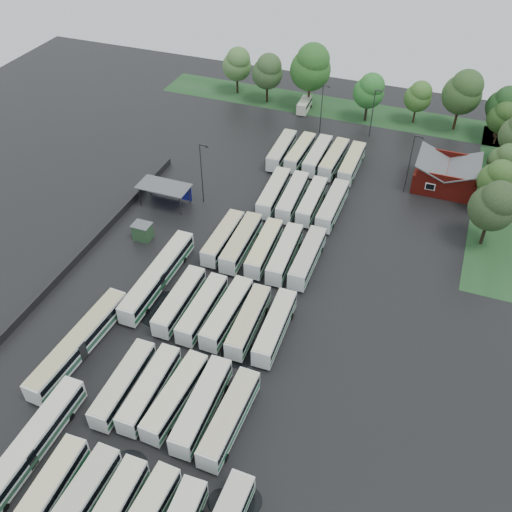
% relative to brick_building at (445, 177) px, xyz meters
% --- Properties ---
extents(ground, '(160.00, 160.00, 0.00)m').
position_rel_brick_building_xyz_m(ground, '(-24.00, -42.77, -1.87)').
color(ground, black).
rests_on(ground, ground).
extents(brick_building, '(10.07, 8.60, 5.39)m').
position_rel_brick_building_xyz_m(brick_building, '(0.00, 0.00, 0.00)').
color(brick_building, maroon).
rests_on(brick_building, ground).
extents(wash_shed, '(8.20, 4.20, 3.58)m').
position_rel_brick_building_xyz_m(wash_shed, '(-41.20, -20.74, 1.12)').
color(wash_shed, '#2D2D30').
rests_on(wash_shed, ground).
extents(utility_hut, '(2.70, 2.20, 2.62)m').
position_rel_brick_building_xyz_m(utility_hut, '(-40.20, -30.17, -0.55)').
color(utility_hut, '#264828').
rests_on(utility_hut, ground).
extents(grass_strip_north, '(80.00, 10.00, 0.01)m').
position_rel_brick_building_xyz_m(grass_strip_north, '(-22.00, 22.03, -1.86)').
color(grass_strip_north, '#1B401C').
rests_on(grass_strip_north, ground).
extents(grass_strip_east, '(10.00, 50.00, 0.01)m').
position_rel_brick_building_xyz_m(grass_strip_east, '(10.00, 0.03, -1.86)').
color(grass_strip_east, '#1B401C').
rests_on(grass_strip_east, ground).
extents(west_fence, '(0.10, 50.00, 1.20)m').
position_rel_brick_building_xyz_m(west_fence, '(-46.20, -34.77, -1.27)').
color(west_fence, '#2D2D30').
rests_on(west_fence, ground).
extents(bus_r0c0, '(2.74, 11.25, 3.11)m').
position_rel_brick_building_xyz_m(bus_r0c0, '(-28.47, -69.02, -0.15)').
color(bus_r0c0, silver).
rests_on(bus_r0c0, ground).
extents(bus_r0c1, '(2.68, 11.57, 3.21)m').
position_rel_brick_building_xyz_m(bus_r0c1, '(-25.15, -68.96, -0.10)').
color(bus_r0c1, silver).
rests_on(bus_r0c1, ground).
extents(bus_r1c0, '(2.54, 11.02, 3.06)m').
position_rel_brick_building_xyz_m(bus_r1c0, '(-28.30, -55.41, -0.18)').
color(bus_r1c0, silver).
rests_on(bus_r1c0, ground).
extents(bus_r1c1, '(2.47, 10.95, 3.04)m').
position_rel_brick_building_xyz_m(bus_r1c1, '(-25.27, -54.97, -0.19)').
color(bus_r1c1, silver).
rests_on(bus_r1c1, ground).
extents(bus_r1c2, '(2.90, 11.16, 3.08)m').
position_rel_brick_building_xyz_m(bus_r1c2, '(-22.17, -54.86, -0.17)').
color(bus_r1c2, silver).
rests_on(bus_r1c2, ground).
extents(bus_r1c3, '(2.71, 11.58, 3.21)m').
position_rel_brick_building_xyz_m(bus_r1c3, '(-18.99, -54.95, -0.10)').
color(bus_r1c3, silver).
rests_on(bus_r1c3, ground).
extents(bus_r1c4, '(2.61, 11.44, 3.17)m').
position_rel_brick_building_xyz_m(bus_r1c4, '(-15.64, -55.31, -0.12)').
color(bus_r1c4, silver).
rests_on(bus_r1c4, ground).
extents(bus_r2c0, '(2.42, 11.07, 3.08)m').
position_rel_brick_building_xyz_m(bus_r2c0, '(-28.33, -41.61, -0.17)').
color(bus_r2c0, silver).
rests_on(bus_r2c0, ground).
extents(bus_r2c1, '(2.36, 10.91, 3.03)m').
position_rel_brick_building_xyz_m(bus_r2c1, '(-25.04, -41.80, -0.20)').
color(bus_r2c1, silver).
rests_on(bus_r2c1, ground).
extents(bus_r2c2, '(2.69, 11.30, 3.13)m').
position_rel_brick_building_xyz_m(bus_r2c2, '(-21.82, -41.42, -0.14)').
color(bus_r2c2, silver).
rests_on(bus_r2c2, ground).
extents(bus_r2c3, '(2.66, 10.97, 3.03)m').
position_rel_brick_building_xyz_m(bus_r2c3, '(-18.83, -41.75, -0.20)').
color(bus_r2c3, silver).
rests_on(bus_r2c3, ground).
extents(bus_r2c4, '(2.71, 11.20, 3.10)m').
position_rel_brick_building_xyz_m(bus_r2c4, '(-15.45, -41.53, -0.16)').
color(bus_r2c4, silver).
rests_on(bus_r2c4, ground).
extents(bus_r3c0, '(2.34, 10.93, 3.04)m').
position_rel_brick_building_xyz_m(bus_r3c0, '(-28.24, -27.74, -0.19)').
color(bus_r3c0, silver).
rests_on(bus_r3c0, ground).
extents(bus_r3c1, '(2.70, 11.53, 3.20)m').
position_rel_brick_building_xyz_m(bus_r3c1, '(-25.34, -27.87, -0.11)').
color(bus_r3c1, silver).
rests_on(bus_r3c1, ground).
extents(bus_r3c2, '(2.77, 11.10, 3.07)m').
position_rel_brick_building_xyz_m(bus_r3c2, '(-21.90, -27.77, -0.18)').
color(bus_r3c2, silver).
rests_on(bus_r3c2, ground).
extents(bus_r3c3, '(2.83, 11.26, 3.11)m').
position_rel_brick_building_xyz_m(bus_r3c3, '(-18.75, -27.96, -0.16)').
color(bus_r3c3, silver).
rests_on(bus_r3c3, ground).
extents(bus_r3c4, '(2.51, 11.33, 3.15)m').
position_rel_brick_building_xyz_m(bus_r3c4, '(-15.52, -27.64, -0.13)').
color(bus_r3c4, silver).
rests_on(bus_r3c4, ground).
extents(bus_r4c1, '(2.96, 11.63, 3.21)m').
position_rel_brick_building_xyz_m(bus_r4c1, '(-25.23, -14.27, -0.10)').
color(bus_r4c1, silver).
rests_on(bus_r4c1, ground).
extents(bus_r4c2, '(2.90, 11.58, 3.20)m').
position_rel_brick_building_xyz_m(bus_r4c2, '(-22.04, -14.29, -0.11)').
color(bus_r4c2, silver).
rests_on(bus_r4c2, ground).
extents(bus_r4c3, '(2.53, 10.97, 3.04)m').
position_rel_brick_building_xyz_m(bus_r4c3, '(-18.85, -14.23, -0.19)').
color(bus_r4c3, silver).
rests_on(bus_r4c3, ground).
extents(bus_r4c4, '(2.52, 11.43, 3.18)m').
position_rel_brick_building_xyz_m(bus_r4c4, '(-15.50, -14.32, -0.12)').
color(bus_r4c4, silver).
rests_on(bus_r4c4, ground).
extents(bus_r5c0, '(2.69, 11.24, 3.11)m').
position_rel_brick_building_xyz_m(bus_r5c0, '(-28.40, -0.98, -0.15)').
color(bus_r5c0, silver).
rests_on(bus_r5c0, ground).
extents(bus_r5c1, '(2.62, 10.95, 3.03)m').
position_rel_brick_building_xyz_m(bus_r5c1, '(-25.13, -0.45, -0.20)').
color(bus_r5c1, silver).
rests_on(bus_r5c1, ground).
extents(bus_r5c2, '(2.45, 11.17, 3.11)m').
position_rel_brick_building_xyz_m(bus_r5c2, '(-21.89, -0.54, -0.16)').
color(bus_r5c2, silver).
rests_on(bus_r5c2, ground).
extents(bus_r5c3, '(2.78, 11.21, 3.10)m').
position_rel_brick_building_xyz_m(bus_r5c3, '(-18.92, -0.56, -0.16)').
color(bus_r5c3, silver).
rests_on(bus_r5c3, ground).
extents(bus_r5c4, '(2.39, 11.16, 3.11)m').
position_rel_brick_building_xyz_m(bus_r5c4, '(-15.65, -0.89, -0.16)').
color(bus_r5c4, silver).
rests_on(bus_r5c4, ground).
extents(artic_bus_west_a, '(2.36, 16.54, 3.07)m').
position_rel_brick_building_xyz_m(artic_bus_west_a, '(-33.02, -65.75, -0.16)').
color(artic_bus_west_a, silver).
rests_on(artic_bus_west_a, ground).
extents(artic_bus_west_b, '(2.45, 16.93, 3.14)m').
position_rel_brick_building_xyz_m(artic_bus_west_b, '(-33.15, -38.38, -0.12)').
color(artic_bus_west_b, silver).
rests_on(artic_bus_west_b, ground).
extents(artic_bus_west_c, '(3.23, 16.87, 3.11)m').
position_rel_brick_building_xyz_m(artic_bus_west_c, '(-36.24, -52.17, -0.14)').
color(artic_bus_west_c, silver).
rests_on(artic_bus_west_c, ground).
extents(minibus, '(2.21, 5.42, 2.34)m').
position_rel_brick_building_xyz_m(minibus, '(-30.15, 18.59, -0.57)').
color(minibus, beige).
rests_on(minibus, ground).
extents(tree_north_0, '(6.12, 6.12, 10.13)m').
position_rel_brick_building_xyz_m(tree_north_0, '(-46.07, 21.70, 4.65)').
color(tree_north_0, black).
rests_on(tree_north_0, ground).
extents(tree_north_1, '(6.33, 6.33, 10.48)m').
position_rel_brick_building_xyz_m(tree_north_1, '(-38.61, 19.83, 4.88)').
color(tree_north_1, black).
rests_on(tree_north_1, ground).
extents(tree_north_2, '(8.16, 8.16, 13.51)m').
position_rel_brick_building_xyz_m(tree_north_2, '(-29.71, 20.41, 6.83)').
color(tree_north_2, '#372314').
rests_on(tree_north_2, ground).
extents(tree_north_3, '(6.01, 6.01, 9.96)m').
position_rel_brick_building_xyz_m(tree_north_3, '(-17.36, 18.79, 4.54)').
color(tree_north_3, black).
rests_on(tree_north_3, ground).
extents(tree_north_4, '(5.26, 5.26, 8.71)m').
position_rel_brick_building_xyz_m(tree_north_4, '(-8.27, 21.38, 3.74)').
color(tree_north_4, '#382315').
rests_on(tree_north_4, ground).
extents(tree_north_5, '(7.32, 7.32, 12.13)m').
position_rel_brick_building_xyz_m(tree_north_5, '(-0.40, 21.27, 5.94)').
color(tree_north_5, '#392012').
rests_on(tree_north_5, ground).
extents(tree_north_6, '(6.19, 6.19, 10.26)m').
position_rel_brick_building_xyz_m(tree_north_6, '(7.22, 21.01, 4.73)').
color(tree_north_6, '#3A281A').
rests_on(tree_north_6, ground).
extents(tree_east_0, '(6.59, 6.59, 10.92)m').
position_rel_brick_building_xyz_m(tree_east_0, '(7.18, -13.68, 5.16)').
color(tree_east_0, black).
rests_on(tree_east_0, ground).
extents(tree_east_1, '(5.48, 5.48, 9.07)m').
position_rel_brick_building_xyz_m(tree_east_1, '(7.39, -4.28, 3.97)').
color(tree_east_1, black).
rests_on(tree_east_1, ground).
extents(tree_east_2, '(4.98, 4.95, 8.20)m').
position_rel_brick_building_xyz_m(tree_east_2, '(8.33, 3.00, 3.40)').
color(tree_east_2, '#392318').
rests_on(tree_east_2, ground).
extents(tree_east_4, '(5.15, 5.15, 8.53)m').
position_rel_brick_building_xyz_m(tree_east_4, '(7.29, 18.22, 3.62)').
color(tree_east_4, '#311E15').
rests_on(tree_east_4, ground).
extents(lamp_post_ne, '(1.61, 0.31, 10.49)m').
position_rel_brick_building_xyz_m(lamp_post_ne, '(-5.79, -3.94, 4.22)').
color(lamp_post_ne, '#2D2D30').
rests_on(lamp_post_ne, ground).
extents(lamp_post_nw, '(1.62, 0.32, 10.51)m').
position_rel_brick_building_xyz_m(lamp_post_nw, '(-35.72, -18.22, 4.24)').
color(lamp_post_nw, '#2D2D30').
rests_on(lamp_post_nw, ground).
extents(lamp_post_back_w, '(1.49, 0.29, 9.69)m').
position_rel_brick_building_xyz_m(lamp_post_back_w, '(-24.48, 10.74, 3.76)').
color(lamp_post_back_w, '#2D2D30').
rests_on(lamp_post_back_w, ground).
extents(lamp_post_back_e, '(1.45, 0.28, 9.44)m').
position_rel_brick_building_xyz_m(lamp_post_back_e, '(-15.22, 12.74, 3.62)').
color(lamp_post_back_e, '#2D2D30').
rests_on(lamp_post_back_e, ground).
extents(puddle_0, '(4.32, 4.32, 0.01)m').
position_rel_brick_building_xyz_m(puddle_0, '(-23.43, -63.37, -1.86)').
color(puddle_0, black).
rests_on(puddle_0, ground).
extents(puddle_1, '(2.65, 2.65, 0.01)m').
position_rel_brick_building_xyz_m(puddle_1, '(-13.36, -63.11, -1.86)').
color(puddle_1, black).
rests_on(puddle_1, ground).
extents(puddle_2, '(6.74, 6.74, 0.01)m').
position_rel_brick_building_xyz_m(puddle_2, '(-30.58, -42.28, -1.86)').
color(puddle_2, black).
rests_on(puddle_2, ground).
extents(puddle_3, '(4.37, 4.37, 0.01)m').
position_rel_brick_building_xyz_m(puddle_3, '(-18.48, -45.73, -1.86)').
color(puddle_3, black).
rests_on(puddle_3, ground).
extents(puddle_4, '(3.29, 3.29, 0.01)m').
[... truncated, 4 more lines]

